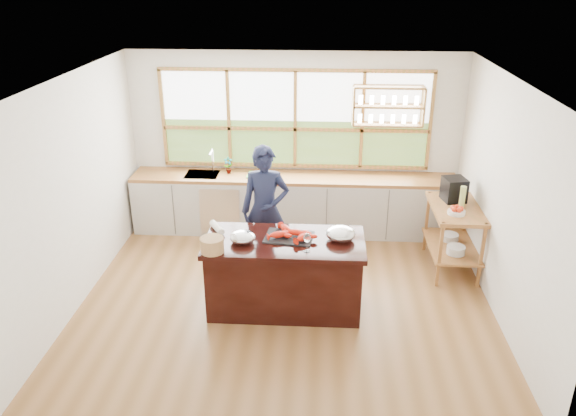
# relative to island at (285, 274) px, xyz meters

# --- Properties ---
(ground_plane) EXTENTS (5.00, 5.00, 0.00)m
(ground_plane) POSITION_rel_island_xyz_m (0.00, 0.20, -0.45)
(ground_plane) COLOR #936237
(room_shell) EXTENTS (5.02, 4.52, 2.71)m
(room_shell) POSITION_rel_island_xyz_m (0.02, 0.71, 1.30)
(room_shell) COLOR silver
(room_shell) RESTS_ON ground_plane
(back_counter) EXTENTS (4.90, 0.63, 0.90)m
(back_counter) POSITION_rel_island_xyz_m (-0.02, 2.14, 0.00)
(back_counter) COLOR beige
(back_counter) RESTS_ON ground_plane
(right_shelf_unit) EXTENTS (0.62, 1.10, 0.90)m
(right_shelf_unit) POSITION_rel_island_xyz_m (2.19, 1.09, 0.15)
(right_shelf_unit) COLOR #A75F2F
(right_shelf_unit) RESTS_ON ground_plane
(island) EXTENTS (1.85, 0.90, 0.90)m
(island) POSITION_rel_island_xyz_m (0.00, 0.00, 0.00)
(island) COLOR black
(island) RESTS_ON ground_plane
(cook) EXTENTS (0.65, 0.44, 1.73)m
(cook) POSITION_rel_island_xyz_m (-0.32, 0.92, 0.41)
(cook) COLOR #151932
(cook) RESTS_ON ground_plane
(potted_plant) EXTENTS (0.15, 0.12, 0.26)m
(potted_plant) POSITION_rel_island_xyz_m (-1.00, 2.20, 0.58)
(potted_plant) COLOR slate
(potted_plant) RESTS_ON back_counter
(cutting_board) EXTENTS (0.41, 0.32, 0.01)m
(cutting_board) POSITION_rel_island_xyz_m (-0.51, 2.14, 0.45)
(cutting_board) COLOR #57C048
(cutting_board) RESTS_ON back_counter
(espresso_machine) EXTENTS (0.33, 0.35, 0.32)m
(espresso_machine) POSITION_rel_island_xyz_m (2.19, 1.33, 0.60)
(espresso_machine) COLOR black
(espresso_machine) RESTS_ON right_shelf_unit
(wine_bottle) EXTENTS (0.08, 0.08, 0.31)m
(wine_bottle) POSITION_rel_island_xyz_m (2.24, 1.05, 0.60)
(wine_bottle) COLOR #AEBE5D
(wine_bottle) RESTS_ON right_shelf_unit
(fruit_bowl) EXTENTS (0.22, 0.22, 0.11)m
(fruit_bowl) POSITION_rel_island_xyz_m (2.14, 0.87, 0.49)
(fruit_bowl) COLOR silver
(fruit_bowl) RESTS_ON right_shelf_unit
(slate_board) EXTENTS (0.59, 0.46, 0.02)m
(slate_board) POSITION_rel_island_xyz_m (0.05, 0.06, 0.45)
(slate_board) COLOR black
(slate_board) RESTS_ON island
(lobster_pile) EXTENTS (0.52, 0.44, 0.08)m
(lobster_pile) POSITION_rel_island_xyz_m (0.07, 0.06, 0.50)
(lobster_pile) COLOR red
(lobster_pile) RESTS_ON slate_board
(mixing_bowl_left) EXTENTS (0.29, 0.29, 0.14)m
(mixing_bowl_left) POSITION_rel_island_xyz_m (-0.48, -0.08, 0.51)
(mixing_bowl_left) COLOR silver
(mixing_bowl_left) RESTS_ON island
(mixing_bowl_right) EXTENTS (0.34, 0.34, 0.17)m
(mixing_bowl_right) POSITION_rel_island_xyz_m (0.64, 0.06, 0.52)
(mixing_bowl_right) COLOR silver
(mixing_bowl_right) RESTS_ON island
(wine_glass) EXTENTS (0.08, 0.08, 0.22)m
(wine_glass) POSITION_rel_island_xyz_m (0.26, -0.26, 0.61)
(wine_glass) COLOR white
(wine_glass) RESTS_ON island
(wicker_basket) EXTENTS (0.26, 0.26, 0.17)m
(wicker_basket) POSITION_rel_island_xyz_m (-0.78, -0.33, 0.53)
(wicker_basket) COLOR tan
(wicker_basket) RESTS_ON island
(parchment_roll) EXTENTS (0.22, 0.30, 0.08)m
(parchment_roll) POSITION_rel_island_xyz_m (-0.83, 0.21, 0.49)
(parchment_roll) COLOR white
(parchment_roll) RESTS_ON island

